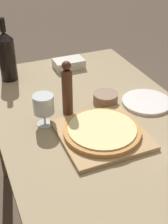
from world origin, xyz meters
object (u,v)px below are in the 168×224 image
pepper_mill (67,89)px  wine_glass (44,105)px  pizza (102,130)px  small_bowl (106,99)px  wine_bottle (7,56)px

pepper_mill → wine_glass: pepper_mill is taller
pizza → small_bowl: 0.25m
pizza → wine_glass: 0.26m
pizza → pepper_mill: 0.24m
pizza → wine_glass: bearing=138.0°
wine_bottle → wine_glass: (0.05, -0.47, -0.04)m
pizza → pepper_mill: (-0.07, 0.21, 0.09)m
pizza → wine_bottle: bearing=110.3°
small_bowl → wine_glass: bearing=-170.5°
pizza → wine_glass: size_ratio=2.21×
pepper_mill → wine_glass: (-0.12, -0.05, -0.02)m
wine_bottle → small_bowl: bearing=-49.7°
small_bowl → pizza: bearing=-119.1°
pizza → pepper_mill: size_ratio=1.24×
wine_bottle → small_bowl: size_ratio=2.87×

